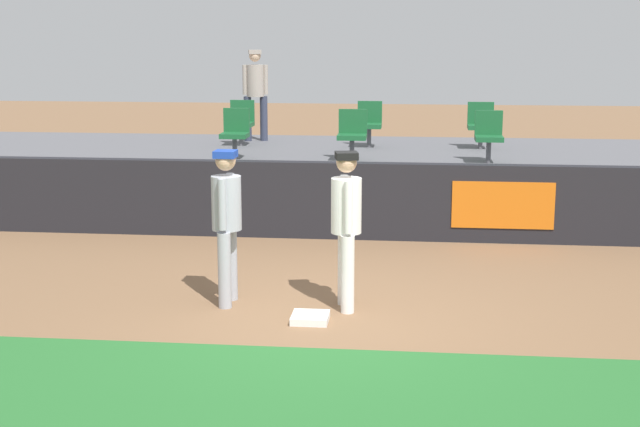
# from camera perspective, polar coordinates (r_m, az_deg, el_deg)

# --- Properties ---
(ground_plane) EXTENTS (60.00, 60.00, 0.00)m
(ground_plane) POSITION_cam_1_polar(r_m,az_deg,el_deg) (9.93, 0.22, -6.74)
(ground_plane) COLOR brown
(grass_foreground_strip) EXTENTS (18.00, 2.80, 0.01)m
(grass_foreground_strip) POSITION_cam_1_polar(r_m,az_deg,el_deg) (7.77, -1.58, -12.03)
(grass_foreground_strip) COLOR #26662B
(grass_foreground_strip) RESTS_ON ground_plane
(first_base) EXTENTS (0.40, 0.40, 0.08)m
(first_base) POSITION_cam_1_polar(r_m,az_deg,el_deg) (9.86, -0.62, -6.63)
(first_base) COLOR white
(first_base) RESTS_ON ground_plane
(player_fielder_home) EXTENTS (0.40, 0.58, 1.80)m
(player_fielder_home) POSITION_cam_1_polar(r_m,az_deg,el_deg) (10.08, 1.69, -0.36)
(player_fielder_home) COLOR white
(player_fielder_home) RESTS_ON ground_plane
(player_runner_visitor) EXTENTS (0.35, 0.50, 1.79)m
(player_runner_visitor) POSITION_cam_1_polar(r_m,az_deg,el_deg) (10.30, -5.94, -0.16)
(player_runner_visitor) COLOR #9EA3AD
(player_runner_visitor) RESTS_ON ground_plane
(field_wall) EXTENTS (18.00, 0.26, 1.17)m
(field_wall) POSITION_cam_1_polar(r_m,az_deg,el_deg) (13.64, 1.99, 0.82)
(field_wall) COLOR black
(field_wall) RESTS_ON ground_plane
(bleacher_platform) EXTENTS (18.00, 4.80, 1.00)m
(bleacher_platform) POSITION_cam_1_polar(r_m,az_deg,el_deg) (16.18, 2.62, 2.20)
(bleacher_platform) COLOR #59595E
(bleacher_platform) RESTS_ON ground_plane
(seat_back_right) EXTENTS (0.47, 0.44, 0.84)m
(seat_back_right) POSITION_cam_1_polar(r_m,az_deg,el_deg) (16.73, 10.16, 5.69)
(seat_back_right) COLOR #4C4C51
(seat_back_right) RESTS_ON bleacher_platform
(seat_front_right) EXTENTS (0.45, 0.44, 0.84)m
(seat_front_right) POSITION_cam_1_polar(r_m,az_deg,el_deg) (14.95, 10.66, 5.00)
(seat_front_right) COLOR #4C4C51
(seat_front_right) RESTS_ON bleacher_platform
(seat_back_center) EXTENTS (0.45, 0.44, 0.84)m
(seat_back_center) POSITION_cam_1_polar(r_m,az_deg,el_deg) (16.71, 3.15, 5.84)
(seat_back_center) COLOR #4C4C51
(seat_back_center) RESTS_ON bleacher_platform
(seat_back_left) EXTENTS (0.45, 0.44, 0.84)m
(seat_back_left) POSITION_cam_1_polar(r_m,az_deg,el_deg) (17.01, -5.01, 5.92)
(seat_back_left) COLOR #4C4C51
(seat_back_left) RESTS_ON bleacher_platform
(seat_front_left) EXTENTS (0.44, 0.44, 0.84)m
(seat_front_left) POSITION_cam_1_polar(r_m,az_deg,el_deg) (15.20, -5.39, 5.25)
(seat_front_left) COLOR #4C4C51
(seat_front_left) RESTS_ON bleacher_platform
(seat_front_center) EXTENTS (0.47, 0.44, 0.84)m
(seat_front_center) POSITION_cam_1_polar(r_m,az_deg,el_deg) (14.94, 2.07, 5.19)
(seat_front_center) COLOR #4C4C51
(seat_front_center) RESTS_ON bleacher_platform
(spectator_hooded) EXTENTS (0.48, 0.41, 1.76)m
(spectator_hooded) POSITION_cam_1_polar(r_m,az_deg,el_deg) (17.64, -4.12, 7.91)
(spectator_hooded) COLOR #33384C
(spectator_hooded) RESTS_ON bleacher_platform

